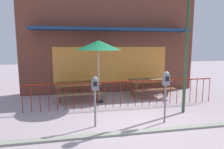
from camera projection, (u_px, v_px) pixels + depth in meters
ground at (138, 123)px, 5.83m from camera, size 40.00×40.00×0.00m
pub_storefront at (111, 32)px, 9.54m from camera, size 8.46×1.36×5.80m
patio_fence_front at (124, 89)px, 7.30m from camera, size 7.13×0.04×0.97m
picnic_table_left at (78, 87)px, 8.04m from camera, size 1.87×1.46×0.79m
picnic_table_right at (150, 83)px, 8.78m from camera, size 1.80×1.36×0.79m
patio_umbrella at (98, 46)px, 7.64m from camera, size 1.77×1.77×2.46m
parking_meter_near at (166, 83)px, 5.71m from camera, size 0.18×0.17×1.53m
parking_meter_far at (95, 88)px, 5.42m from camera, size 0.18×0.17×1.43m
street_lamp at (187, 35)px, 6.39m from camera, size 0.28×0.28×3.98m
curb_edge at (146, 132)px, 5.22m from camera, size 11.84×0.20×0.11m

